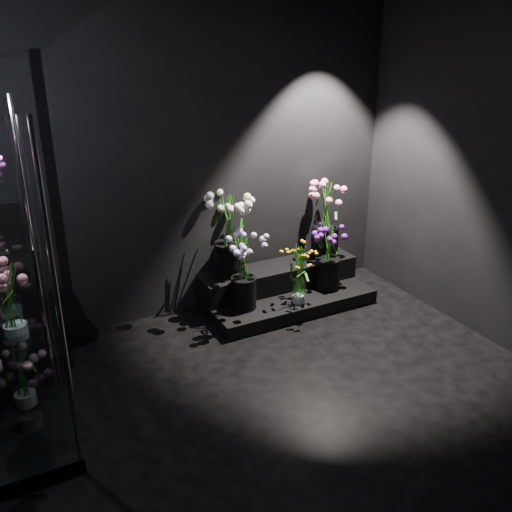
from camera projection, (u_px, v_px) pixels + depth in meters
floor at (308, 428)px, 3.81m from camera, size 4.00×4.00×0.00m
wall_back at (189, 162)px, 4.92m from camera, size 4.00×0.00×4.00m
display_riser at (283, 289)px, 5.48m from camera, size 1.59×0.70×0.35m
bouquet_orange_bells at (299, 274)px, 5.13m from camera, size 0.30×0.30×0.55m
bouquet_lilac at (243, 267)px, 5.00m from camera, size 0.38×0.38×0.68m
bouquet_purple at (329, 254)px, 5.40m from camera, size 0.43×0.43×0.62m
bouquet_cream_roses at (229, 231)px, 5.13m from camera, size 0.46×0.46×0.74m
bouquet_pink_roses at (326, 217)px, 5.52m from camera, size 0.38×0.38×0.75m
bouquet_case_pink at (10, 299)px, 3.20m from camera, size 0.31×0.31×0.47m
bouquet_case_base_pink at (21, 374)px, 3.81m from camera, size 0.37×0.37×0.45m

